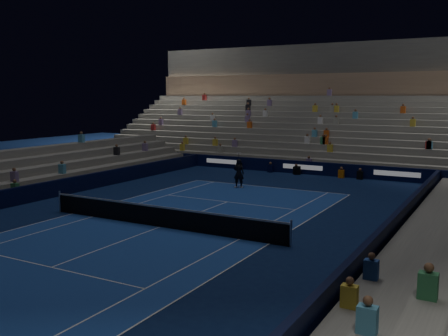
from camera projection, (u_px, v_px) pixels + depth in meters
ground at (160, 227)px, 23.39m from camera, size 90.00×90.00×0.00m
court_surface at (160, 227)px, 23.39m from camera, size 10.97×23.77×0.01m
sponsor_barrier_far at (303, 167)px, 39.30m from camera, size 44.00×0.25×1.00m
sponsor_barrier_east at (375, 247)px, 18.63m from camera, size 0.25×37.00×1.00m
sponsor_barrier_west at (17, 196)px, 28.01m from camera, size 0.25×37.00×1.00m
grandstand_main at (340, 124)px, 47.02m from camera, size 44.00×15.20×11.20m
tennis_net at (160, 216)px, 23.32m from camera, size 12.90×0.10×1.10m
tennis_player at (239, 173)px, 33.30m from camera, size 0.78×0.59×1.92m
broadcast_camera at (297, 170)px, 39.07m from camera, size 0.63×1.00×0.63m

